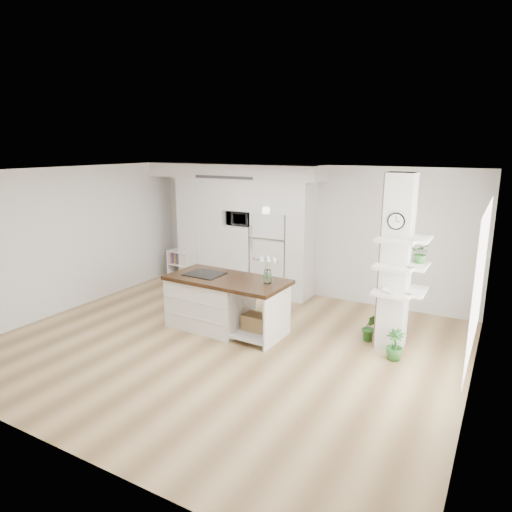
{
  "coord_description": "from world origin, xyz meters",
  "views": [
    {
      "loc": [
        3.71,
        -5.61,
        3.07
      ],
      "look_at": [
        0.05,
        0.9,
        1.26
      ],
      "focal_mm": 32.0,
      "sensor_mm": 36.0,
      "label": 1
    }
  ],
  "objects": [
    {
      "name": "decor_bowl",
      "position": [
        2.3,
        0.9,
        1.0
      ],
      "size": [
        0.22,
        0.22,
        0.05
      ],
      "primitive_type": "imported",
      "color": "white",
      "rests_on": "column"
    },
    {
      "name": "bookshelf",
      "position": [
        -2.81,
        2.5,
        0.31
      ],
      "size": [
        0.61,
        0.37,
        0.71
      ],
      "rotation": [
        0.0,
        0.0,
        -0.05
      ],
      "color": "white",
      "rests_on": "floor"
    },
    {
      "name": "pendant_light",
      "position": [
        1.7,
        0.15,
        2.12
      ],
      "size": [
        0.12,
        0.12,
        0.1
      ],
      "primitive_type": "cylinder",
      "color": "white",
      "rests_on": "room"
    },
    {
      "name": "floor",
      "position": [
        0.0,
        0.0,
        0.0
      ],
      "size": [
        7.0,
        6.0,
        0.01
      ],
      "primitive_type": "cube",
      "color": "tan",
      "rests_on": "ground"
    },
    {
      "name": "window",
      "position": [
        3.48,
        0.3,
        1.5
      ],
      "size": [
        0.0,
        2.4,
        2.4
      ],
      "primitive_type": "plane",
      "rotation": [
        1.57,
        0.0,
        -1.57
      ],
      "color": "white",
      "rests_on": "room"
    },
    {
      "name": "floor_plant_b",
      "position": [
        2.46,
        0.78,
        0.23
      ],
      "size": [
        0.3,
        0.3,
        0.46
      ],
      "primitive_type": "imported",
      "rotation": [
        0.0,
        0.0,
        -0.18
      ],
      "color": "#2C6628",
      "rests_on": "floor"
    },
    {
      "name": "cabinet_wall",
      "position": [
        -1.45,
        2.67,
        1.51
      ],
      "size": [
        4.0,
        0.71,
        2.7
      ],
      "color": "white",
      "rests_on": "floor"
    },
    {
      "name": "kitchen_island",
      "position": [
        -0.52,
        0.52,
        0.48
      ],
      "size": [
        2.08,
        1.04,
        1.49
      ],
      "rotation": [
        0.0,
        0.0,
        -0.03
      ],
      "color": "white",
      "rests_on": "floor"
    },
    {
      "name": "column",
      "position": [
        2.38,
        1.13,
        1.35
      ],
      "size": [
        0.69,
        0.9,
        2.7
      ],
      "color": "silver",
      "rests_on": "floor"
    },
    {
      "name": "microwave",
      "position": [
        -1.27,
        2.62,
        1.57
      ],
      "size": [
        0.54,
        0.37,
        0.3
      ],
      "primitive_type": "imported",
      "color": "#2D2D2D",
      "rests_on": "cabinet_wall"
    },
    {
      "name": "room",
      "position": [
        0.0,
        0.0,
        1.86
      ],
      "size": [
        7.04,
        6.04,
        2.72
      ],
      "color": "white",
      "rests_on": "ground"
    },
    {
      "name": "shelf_plant",
      "position": [
        2.63,
        1.3,
        1.52
      ],
      "size": [
        0.27,
        0.23,
        0.3
      ],
      "primitive_type": "imported",
      "color": "#2C6628",
      "rests_on": "column"
    },
    {
      "name": "floor_plant_a",
      "position": [
        1.95,
        1.25,
        0.23
      ],
      "size": [
        0.32,
        0.29,
        0.47
      ],
      "primitive_type": "imported",
      "rotation": [
        0.0,
        0.0,
        0.41
      ],
      "color": "#2C6628",
      "rests_on": "floor"
    },
    {
      "name": "refrigerator",
      "position": [
        -0.53,
        2.68,
        0.88
      ],
      "size": [
        0.78,
        0.69,
        1.75
      ],
      "color": "silver",
      "rests_on": "floor"
    }
  ]
}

